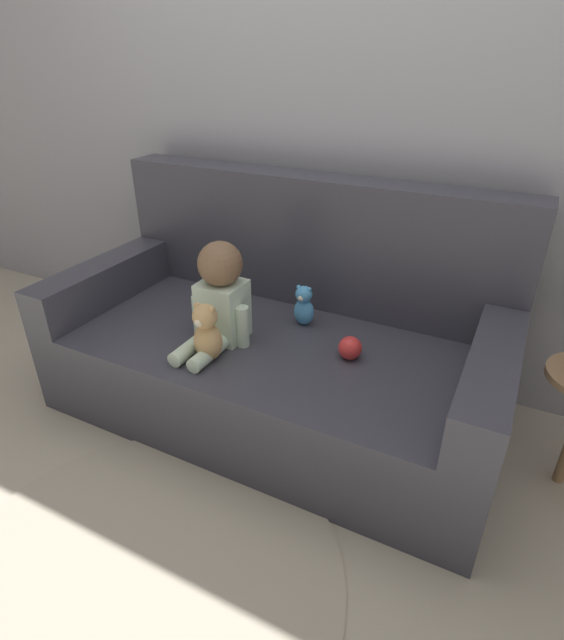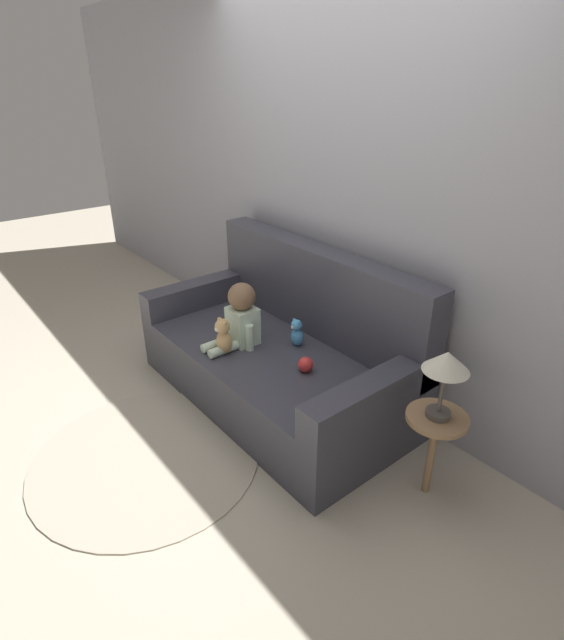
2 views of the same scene
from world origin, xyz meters
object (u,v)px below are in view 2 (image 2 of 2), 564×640
Objects in this scene: couch at (282,353)px; teddy_bear_brown at (224,336)px; side_table at (442,390)px; toy_ball at (306,365)px; person_baby at (240,317)px; plush_toy_side at (297,333)px.

couch is 0.43m from teddy_bear_brown.
side_table is (1.17, 0.02, 0.32)m from couch.
toy_ball is (0.48, 0.26, -0.07)m from teddy_bear_brown.
teddy_bear_brown is at bearing -75.38° from person_baby.
side_table is at bearing -1.87° from plush_toy_side.
couch is at bearing 163.20° from toy_ball.
toy_ball is at bearing -171.01° from side_table.
couch is at bearing 69.91° from teddy_bear_brown.
person_baby reaches higher than teddy_bear_brown.
teddy_bear_brown is at bearing -116.32° from plush_toy_side.
toy_ball is (0.35, -0.11, 0.12)m from couch.
toy_ball is (0.27, -0.17, -0.04)m from plush_toy_side.
person_baby is (-0.17, -0.21, 0.26)m from couch.
side_table reaches higher than plush_toy_side.
person_baby is 1.37m from side_table.
person_baby is 0.55m from toy_ball.
teddy_bear_brown is 2.61× the size of toy_ball.
side_table is at bearing 8.99° from toy_ball.
teddy_bear_brown reaches higher than toy_ball.
side_table is (1.10, -0.04, 0.16)m from plush_toy_side.
teddy_bear_brown is (0.04, -0.16, -0.07)m from person_baby.
plush_toy_side is at bearing 178.13° from side_table.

